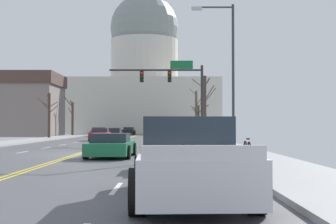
# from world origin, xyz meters

# --- Properties ---
(ground) EXTENTS (20.00, 180.00, 0.20)m
(ground) POSITION_xyz_m (0.00, -0.00, 0.02)
(ground) COLOR #4B4B50
(signal_gantry) EXTENTS (7.91, 0.41, 6.84)m
(signal_gantry) POSITION_xyz_m (5.39, 14.91, 4.99)
(signal_gantry) COLOR #28282D
(signal_gantry) RESTS_ON ground
(street_lamp_right) EXTENTS (2.29, 0.24, 7.82)m
(street_lamp_right) POSITION_xyz_m (7.90, 0.09, 4.78)
(street_lamp_right) COLOR #333338
(street_lamp_right) RESTS_ON ground
(capitol_building) EXTENTS (28.89, 20.06, 30.18)m
(capitol_building) POSITION_xyz_m (0.00, 70.04, 10.53)
(capitol_building) COLOR beige
(capitol_building) RESTS_ON ground
(sedan_near_00) EXTENTS (2.15, 4.67, 1.18)m
(sedan_near_00) POSITION_xyz_m (5.21, 10.27, 0.56)
(sedan_near_00) COLOR silver
(sedan_near_00) RESTS_ON ground
(sedan_near_01) EXTENTS (2.14, 4.41, 1.22)m
(sedan_near_01) POSITION_xyz_m (5.12, 3.73, 0.58)
(sedan_near_01) COLOR #1E7247
(sedan_near_01) RESTS_ON ground
(sedan_near_02) EXTENTS (2.18, 4.54, 1.14)m
(sedan_near_02) POSITION_xyz_m (2.04, -2.51, 0.54)
(sedan_near_02) COLOR #1E7247
(sedan_near_02) RESTS_ON ground
(sedan_near_03) EXTENTS (2.03, 4.67, 1.21)m
(sedan_near_03) POSITION_xyz_m (5.08, -8.18, 0.57)
(sedan_near_03) COLOR #1E7247
(sedan_near_03) RESTS_ON ground
(pickup_truck_near_04) EXTENTS (2.45, 5.44, 1.69)m
(pickup_truck_near_04) POSITION_xyz_m (5.16, -15.38, 0.75)
(pickup_truck_near_04) COLOR silver
(pickup_truck_near_04) RESTS_ON ground
(sedan_oncoming_00) EXTENTS (2.02, 4.60, 1.24)m
(sedan_oncoming_00) POSITION_xyz_m (-2.04, 22.53, 0.59)
(sedan_oncoming_00) COLOR #B71414
(sedan_oncoming_00) RESTS_ON ground
(sedan_oncoming_01) EXTENTS (2.06, 4.63, 1.22)m
(sedan_oncoming_01) POSITION_xyz_m (-1.81, 32.44, 0.58)
(sedan_oncoming_01) COLOR black
(sedan_oncoming_01) RESTS_ON ground
(sedan_oncoming_02) EXTENTS (2.06, 4.37, 1.24)m
(sedan_oncoming_02) POSITION_xyz_m (-5.09, 42.91, 0.59)
(sedan_oncoming_02) COLOR navy
(sedan_oncoming_02) RESTS_ON ground
(sedan_oncoming_03) EXTENTS (2.11, 4.41, 1.24)m
(sedan_oncoming_03) POSITION_xyz_m (-1.73, 53.08, 0.59)
(sedan_oncoming_03) COLOR black
(sedan_oncoming_03) RESTS_ON ground
(flank_building_01) EXTENTS (13.45, 9.95, 8.70)m
(flank_building_01) POSITION_xyz_m (-17.10, 41.32, 4.40)
(flank_building_01) COLOR slate
(flank_building_01) RESTS_ON ground
(bare_tree_00) EXTENTS (2.19, 1.54, 4.94)m
(bare_tree_00) POSITION_xyz_m (8.75, 37.09, 2.40)
(bare_tree_00) COLOR #423328
(bare_tree_00) RESTS_ON ground
(bare_tree_01) EXTENTS (2.07, 1.87, 5.10)m
(bare_tree_01) POSITION_xyz_m (-8.87, 29.44, 2.85)
(bare_tree_01) COLOR #423328
(bare_tree_01) RESTS_ON ground
(bare_tree_02) EXTENTS (1.71, 2.11, 6.80)m
(bare_tree_02) POSITION_xyz_m (8.78, 43.14, 3.40)
(bare_tree_02) COLOR brown
(bare_tree_02) RESTS_ON ground
(bare_tree_03) EXTENTS (1.39, 2.18, 5.53)m
(bare_tree_03) POSITION_xyz_m (-8.89, 42.84, 2.73)
(bare_tree_03) COLOR #4C3D2D
(bare_tree_03) RESTS_ON ground
(bare_tree_04) EXTENTS (2.38, 2.04, 6.10)m
(bare_tree_04) POSITION_xyz_m (8.23, 20.17, 3.32)
(bare_tree_04) COLOR #423328
(bare_tree_04) RESTS_ON ground
(pedestrian_00) EXTENTS (0.35, 0.34, 1.60)m
(pedestrian_00) POSITION_xyz_m (7.63, 3.67, 1.03)
(pedestrian_00) COLOR #4C4238
(pedestrian_00) RESTS_ON ground
(bicycle_parked) EXTENTS (0.12, 1.77, 0.85)m
(bicycle_parked) POSITION_xyz_m (8.20, -4.28, 0.49)
(bicycle_parked) COLOR black
(bicycle_parked) RESTS_ON ground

